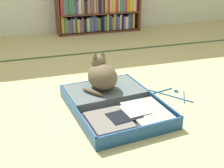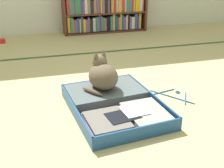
% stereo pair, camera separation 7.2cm
% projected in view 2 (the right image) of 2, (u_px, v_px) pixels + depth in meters
% --- Properties ---
extents(ground_plane, '(10.00, 10.00, 0.00)m').
position_uv_depth(ground_plane, '(126.00, 107.00, 2.14)').
color(ground_plane, tan).
extents(tatami_border, '(4.80, 0.05, 0.00)m').
position_uv_depth(tatami_border, '(90.00, 53.00, 3.31)').
color(tatami_border, '#36512C').
rests_on(tatami_border, ground_plane).
extents(bookshelf, '(1.19, 0.24, 0.80)m').
position_uv_depth(bookshelf, '(104.00, 4.00, 4.07)').
color(bookshelf, '#572E22').
rests_on(bookshelf, ground_plane).
extents(open_suitcase, '(0.67, 0.84, 0.09)m').
position_uv_depth(open_suitcase, '(113.00, 104.00, 2.10)').
color(open_suitcase, '#1E4C86').
rests_on(open_suitcase, ground_plane).
extents(black_cat, '(0.30, 0.31, 0.28)m').
position_uv_depth(black_cat, '(102.00, 75.00, 2.19)').
color(black_cat, brown).
rests_on(black_cat, open_suitcase).
extents(clothes_hanger, '(0.27, 0.31, 0.01)m').
position_uv_depth(clothes_hanger, '(174.00, 95.00, 2.31)').
color(clothes_hanger, '#23609A').
rests_on(clothes_hanger, ground_plane).
extents(small_red_pouch, '(0.10, 0.07, 0.05)m').
position_uv_depth(small_red_pouch, '(1.00, 41.00, 3.68)').
color(small_red_pouch, red).
rests_on(small_red_pouch, ground_plane).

